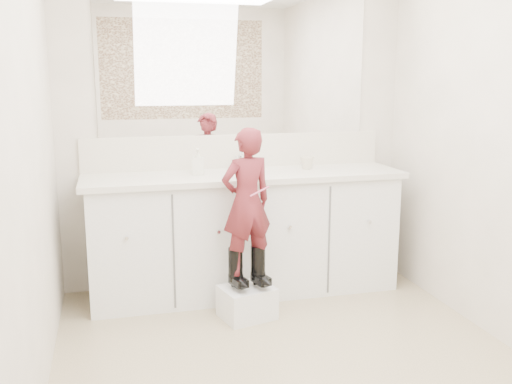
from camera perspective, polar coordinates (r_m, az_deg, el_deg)
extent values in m
plane|color=#827555|center=(3.25, 4.18, -17.39)|extent=(3.00, 3.00, 0.00)
plane|color=#BEB4A2|center=(4.31, -2.04, 6.59)|extent=(2.60, 0.00, 2.60)
plane|color=#BEB4A2|center=(1.56, 22.87, -3.10)|extent=(2.60, 0.00, 2.60)
plane|color=#BEB4A2|center=(2.74, -22.17, 2.93)|extent=(0.00, 3.00, 3.00)
cube|color=silver|center=(4.18, -1.14, -4.36)|extent=(2.20, 0.55, 0.85)
cube|color=beige|center=(4.07, -1.11, 1.62)|extent=(2.28, 0.58, 0.04)
cube|color=beige|center=(4.31, -1.98, 4.12)|extent=(2.28, 0.03, 0.25)
cube|color=white|center=(4.28, -2.04, 12.45)|extent=(2.00, 0.02, 1.00)
cube|color=#472819|center=(1.52, 23.99, 13.64)|extent=(2.00, 0.01, 1.20)
cylinder|color=silver|center=(4.22, -1.64, 2.93)|extent=(0.08, 0.08, 0.10)
imported|color=beige|center=(4.26, 5.13, 2.96)|extent=(0.11, 0.11, 0.10)
imported|color=silver|center=(4.02, -5.83, 3.04)|extent=(0.09, 0.09, 0.18)
cube|color=silver|center=(3.83, -0.91, -10.97)|extent=(0.39, 0.35, 0.21)
imported|color=#A3323A|center=(3.62, -0.94, -0.99)|extent=(0.39, 0.30, 0.95)
cylinder|color=#D25175|center=(3.57, 0.36, 0.06)|extent=(0.13, 0.04, 0.06)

